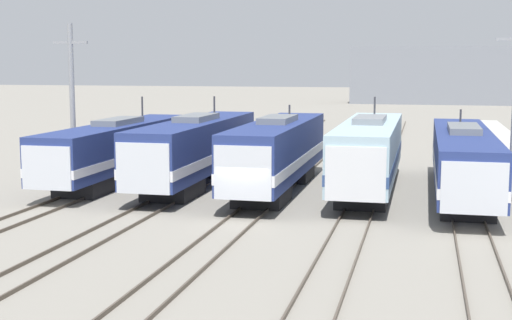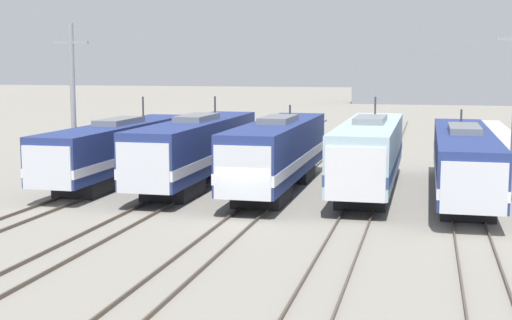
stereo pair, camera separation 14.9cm
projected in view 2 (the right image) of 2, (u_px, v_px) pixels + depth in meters
The scene contains 13 objects.
ground_plane at pixel (244, 218), 33.86m from camera, with size 400.00×400.00×0.00m, color gray.
rail_pair_far_left at pixel (49, 207), 36.25m from camera, with size 1.50×120.00×0.15m.
rail_pair_center_left at pixel (143, 212), 35.05m from camera, with size 1.51×120.00×0.15m.
rail_pair_center at pixel (244, 217), 33.85m from camera, with size 1.51×120.00×0.15m.
rail_pair_center_right at pixel (353, 222), 32.66m from camera, with size 1.51×120.00×0.15m.
rail_pair_far_right at pixel (470, 228), 31.46m from camera, with size 1.50×120.00×0.15m.
locomotive_far_left at pixel (117, 150), 43.97m from camera, with size 2.98×17.70×5.13m.
locomotive_center_left at pixel (195, 150), 42.61m from camera, with size 3.05×17.09×5.21m.
locomotive_center at pixel (276, 154), 40.50m from camera, with size 3.05×16.38×4.78m.
locomotive_center_right at pixel (369, 154), 40.38m from camera, with size 3.09×16.76×5.28m.
locomotive_far_right at pixel (464, 161), 38.78m from camera, with size 3.02×19.34×4.58m.
catenary_tower_left at pixel (73, 100), 44.02m from camera, with size 2.26×0.32×9.77m.
depot_building at pixel (465, 76), 132.01m from camera, with size 40.95×10.05×10.53m.
Camera 2 is at (8.32, -32.14, 7.25)m, focal length 50.00 mm.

